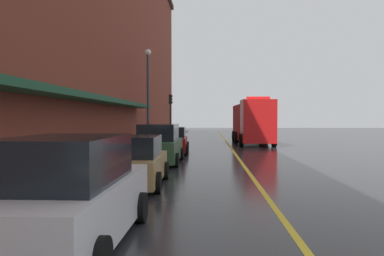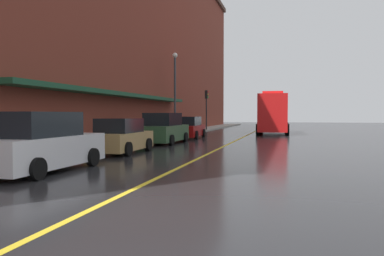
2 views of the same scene
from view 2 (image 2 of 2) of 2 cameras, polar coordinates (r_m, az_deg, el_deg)
ground_plane at (r=32.26m, az=8.15°, el=-1.19°), size 112.00×112.00×0.00m
sidewalk_left at (r=33.54m, az=-2.43°, el=-0.91°), size 2.40×70.00×0.15m
lane_center_stripe at (r=32.26m, az=8.15°, el=-1.18°), size 0.16×70.00×0.01m
brick_building_left at (r=35.79m, az=-12.74°, el=14.79°), size 11.09×64.00×19.45m
parked_car_0 at (r=13.01m, az=-21.91°, el=-2.24°), size 2.15×4.83×1.92m
parked_car_1 at (r=18.06m, az=-10.69°, el=-1.33°), size 2.01×4.13×1.65m
parked_car_2 at (r=23.79m, az=-4.28°, el=-0.19°), size 2.17×4.74×1.92m
parked_car_3 at (r=28.91m, az=-0.57°, el=-0.00°), size 2.14×4.51×1.66m
fire_truck at (r=36.52m, az=12.20°, el=2.04°), size 3.02×8.66×3.84m
parking_meter_0 at (r=21.98m, az=-9.59°, el=0.04°), size 0.14×0.18×1.33m
parking_meter_1 at (r=20.71m, az=-11.20°, el=-0.10°), size 0.14×0.18×1.33m
street_lamp_left at (r=32.48m, az=-2.59°, el=6.62°), size 0.44×0.44×6.94m
traffic_light_near at (r=41.34m, az=2.21°, el=3.93°), size 0.38×0.36×4.30m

